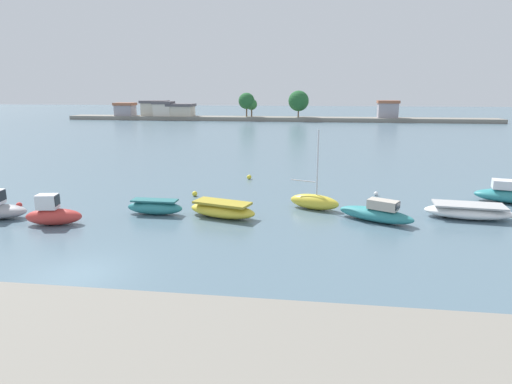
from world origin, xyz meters
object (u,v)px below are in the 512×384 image
Objects in this scene: moored_boat_5 at (377,213)px; mooring_buoy_3 at (249,177)px; moored_boat_4 at (314,201)px; mooring_buoy_2 at (376,194)px; moored_boat_6 at (468,211)px; moored_boat_1 at (53,214)px; mooring_buoy_0 at (195,194)px; mooring_buoy_1 at (19,205)px; moored_boat_2 at (155,207)px; moored_boat_3 at (222,210)px.

mooring_buoy_3 is (-9.91, 11.82, -0.32)m from moored_boat_5.
moored_boat_4 is at bearing 177.02° from moored_boat_5.
moored_boat_5 is 6.99m from mooring_buoy_2.
moored_boat_6 is (9.86, -0.85, -0.10)m from moored_boat_4.
moored_boat_1 is at bearing -163.38° from moored_boat_6.
moored_boat_4 is 9.90m from moored_boat_6.
moored_boat_4 is at bearing -15.14° from mooring_buoy_0.
moored_boat_4 is 13.83× the size of mooring_buoy_1.
mooring_buoy_1 is (-10.04, 0.24, -0.29)m from moored_boat_2.
moored_boat_3 reaches higher than moored_boat_2.
mooring_buoy_2 is (10.70, 7.33, -0.33)m from moored_boat_3.
mooring_buoy_3 is at bearing 65.11° from mooring_buoy_0.
mooring_buoy_1 is at bearing -171.04° from moored_boat_6.
moored_boat_1 is 8.87× the size of mooring_buoy_0.
mooring_buoy_3 is (14.54, 11.92, 0.01)m from mooring_buoy_1.
moored_boat_2 is 10.05m from mooring_buoy_1.
moored_boat_6 is at bearing 5.82° from moored_boat_2.
moored_boat_6 is 16.91× the size of mooring_buoy_2.
moored_boat_4 reaches higher than moored_boat_3.
moored_boat_6 is (5.96, 1.50, -0.08)m from moored_boat_5.
moored_boat_4 is 6.63m from mooring_buoy_2.
moored_boat_3 is at bearing -89.61° from mooring_buoy_3.
mooring_buoy_0 is 12.35m from mooring_buoy_1.
moored_boat_1 is at bearing -139.40° from moored_boat_4.
moored_boat_4 is 0.99× the size of moored_boat_6.
moored_boat_3 is 14.63m from mooring_buoy_1.
moored_boat_3 is 14.92× the size of mooring_buoy_2.
moored_boat_2 reaches higher than mooring_buoy_3.
moored_boat_5 is 0.88× the size of moored_boat_6.
mooring_buoy_3 is (9.89, 15.18, -0.46)m from moored_boat_1.
mooring_buoy_0 is (-3.32, 5.25, -0.30)m from moored_boat_3.
moored_boat_3 is 12.33× the size of mooring_buoy_1.
moored_boat_5 is at bearing -20.25° from mooring_buoy_0.
mooring_buoy_3 is at bearing 143.19° from moored_boat_4.
moored_boat_1 is 0.72× the size of moored_boat_3.
moored_boat_1 is 0.94× the size of moored_boat_2.
moored_boat_3 reaches higher than mooring_buoy_0.
moored_boat_3 is (4.59, -0.06, 0.01)m from moored_boat_2.
mooring_buoy_3 is at bearing 152.88° from moored_boat_6.
moored_boat_5 is (9.82, 0.41, 0.04)m from moored_boat_3.
moored_boat_4 is (15.89, 5.71, -0.12)m from moored_boat_1.
moored_boat_3 is at bearing -134.18° from moored_boat_4.
moored_boat_5 is 15.43m from mooring_buoy_3.
mooring_buoy_0 is 14.17m from mooring_buoy_2.
mooring_buoy_3 is at bearing 155.56° from mooring_buoy_2.
mooring_buoy_2 is (-5.08, 5.42, -0.29)m from moored_boat_6.
mooring_buoy_3 is (-0.08, 12.23, -0.29)m from moored_boat_3.
moored_boat_5 is 12.25× the size of mooring_buoy_0.
moored_boat_3 reaches higher than moored_boat_6.
mooring_buoy_3 is (-6.00, 9.47, -0.34)m from moored_boat_4.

